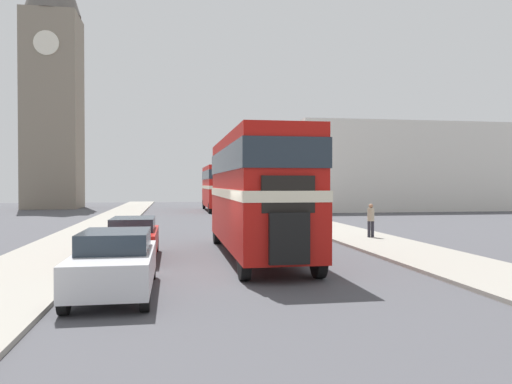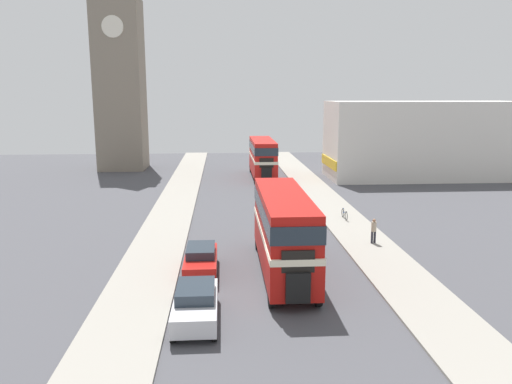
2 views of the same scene
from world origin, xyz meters
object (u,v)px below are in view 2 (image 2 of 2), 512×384
(church_tower, at_px, (118,43))
(pedestrian_walking, at_px, (374,229))
(bus_distant, at_px, (263,155))
(bicycle_on_pavement, at_px, (344,214))
(car_parked_near, at_px, (196,303))
(double_decker_bus, at_px, (284,227))
(car_parked_mid, at_px, (201,260))

(church_tower, bearing_deg, pedestrian_walking, -57.45)
(bus_distant, relative_size, bicycle_on_pavement, 6.09)
(pedestrian_walking, distance_m, bicycle_on_pavement, 6.47)
(car_parked_near, xyz_separation_m, pedestrian_walking, (10.87, 10.25, 0.24))
(double_decker_bus, relative_size, bicycle_on_pavement, 6.07)
(car_parked_near, relative_size, church_tower, 0.15)
(double_decker_bus, relative_size, car_parked_mid, 2.38)
(bicycle_on_pavement, bearing_deg, car_parked_mid, -134.22)
(double_decker_bus, relative_size, church_tower, 0.35)
(car_parked_near, distance_m, church_tower, 49.15)
(car_parked_mid, relative_size, church_tower, 0.15)
(double_decker_bus, bearing_deg, pedestrian_walking, 36.10)
(church_tower, bearing_deg, bus_distant, -25.57)
(double_decker_bus, height_order, pedestrian_walking, double_decker_bus)
(car_parked_near, relative_size, car_parked_mid, 1.00)
(pedestrian_walking, bearing_deg, car_parked_mid, -157.86)
(church_tower, bearing_deg, car_parked_mid, -73.74)
(car_parked_near, distance_m, pedestrian_walking, 14.95)
(car_parked_mid, bearing_deg, double_decker_bus, -3.27)
(bicycle_on_pavement, bearing_deg, car_parked_near, -122.33)
(car_parked_mid, distance_m, church_tower, 43.84)
(bus_distant, bearing_deg, pedestrian_walking, -79.41)
(bus_distant, height_order, car_parked_mid, bus_distant)
(bus_distant, relative_size, pedestrian_walking, 6.61)
(double_decker_bus, xyz_separation_m, pedestrian_walking, (6.43, 4.68, -1.57))
(car_parked_near, relative_size, pedestrian_walking, 2.77)
(bus_distant, bearing_deg, bicycle_on_pavement, -77.00)
(bus_distant, distance_m, car_parked_near, 37.55)
(double_decker_bus, xyz_separation_m, church_tower, (-15.99, 39.80, 13.16))
(bicycle_on_pavement, distance_m, church_tower, 39.30)
(bus_distant, height_order, car_parked_near, bus_distant)
(pedestrian_walking, bearing_deg, bicycle_on_pavement, 92.73)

